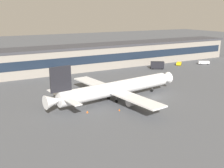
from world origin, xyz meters
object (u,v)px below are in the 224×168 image
at_px(traffic_cone_0, 87,112).
at_px(traffic_cone_2, 142,103).
at_px(airliner, 115,88).
at_px(pushback_tractor, 179,63).
at_px(belt_loader, 204,62).
at_px(traffic_cone_1, 119,110).
at_px(catering_truck, 157,65).

height_order(traffic_cone_0, traffic_cone_2, traffic_cone_0).
relative_size(airliner, pushback_tractor, 10.06).
height_order(belt_loader, traffic_cone_2, belt_loader).
xyz_separation_m(belt_loader, traffic_cone_0, (-94.21, -40.12, -0.79)).
bearing_deg(belt_loader, traffic_cone_0, -156.93).
bearing_deg(traffic_cone_1, traffic_cone_0, 161.41).
bearing_deg(pushback_tractor, airliner, -149.27).
bearing_deg(belt_loader, pushback_tractor, 161.63).
distance_m(belt_loader, pushback_tractor, 16.00).
bearing_deg(airliner, catering_truck, 37.66).
height_order(catering_truck, traffic_cone_0, catering_truck).
bearing_deg(traffic_cone_1, airliner, 67.54).
bearing_deg(pushback_tractor, traffic_cone_2, -141.89).
distance_m(belt_loader, traffic_cone_2, 84.85).
height_order(pushback_tractor, traffic_cone_0, pushback_tractor).
relative_size(catering_truck, pushback_tractor, 1.42).
bearing_deg(traffic_cone_2, pushback_tractor, 38.11).
xyz_separation_m(belt_loader, traffic_cone_2, (-74.16, -41.22, -0.86)).
xyz_separation_m(catering_truck, traffic_cone_0, (-60.72, -42.62, -1.93)).
bearing_deg(traffic_cone_2, traffic_cone_1, -168.14).
bearing_deg(belt_loader, traffic_cone_1, -152.82).
height_order(catering_truck, traffic_cone_1, catering_truck).
xyz_separation_m(traffic_cone_0, traffic_cone_1, (9.72, -3.27, -0.05)).
bearing_deg(airliner, traffic_cone_0, -155.22).
height_order(airliner, belt_loader, airliner).
distance_m(pushback_tractor, traffic_cone_0, 91.02).
relative_size(catering_truck, belt_loader, 1.15).
height_order(airliner, traffic_cone_1, airliner).
height_order(airliner, catering_truck, airliner).
bearing_deg(catering_truck, airliner, -142.34).
bearing_deg(airliner, traffic_cone_2, -49.38).
xyz_separation_m(belt_loader, traffic_cone_1, (-84.49, -43.39, -0.84)).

